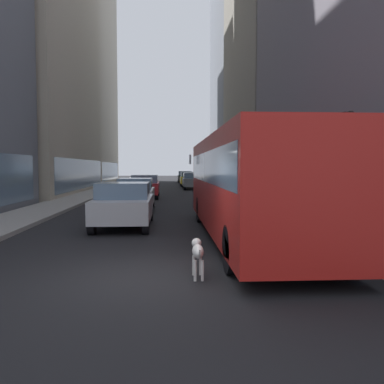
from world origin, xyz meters
TOP-DOWN VIEW (x-y plane):
  - ground_plane at (0.00, 35.00)m, footprint 120.00×120.00m
  - sidewalk_left at (-5.70, 35.00)m, footprint 2.40×110.00m
  - sidewalk_right at (5.70, 35.00)m, footprint 2.40×110.00m
  - building_left_far at (-11.90, 47.45)m, footprint 8.85×20.64m
  - building_right_mid at (11.90, 29.79)m, footprint 10.23×16.65m
  - building_right_far at (11.90, 50.98)m, footprint 8.13×23.09m
  - transit_bus at (2.80, 4.22)m, footprint 2.78×11.53m
  - car_black_suv at (2.80, 47.53)m, footprint 1.88×4.22m
  - car_grey_wagon at (2.80, 31.67)m, footprint 1.77×4.25m
  - car_white_van at (-1.20, 12.21)m, footprint 1.71×4.57m
  - car_red_coupe at (-1.20, 20.70)m, footprint 1.92×4.49m
  - car_silver_sedan at (-1.20, 6.64)m, footprint 1.94×4.17m
  - car_yellow_taxi at (2.80, 37.49)m, footprint 1.91×4.03m
  - dalmatian_dog at (0.95, -0.13)m, footprint 0.22×0.96m
  - pedestrian_with_handbag at (5.12, 8.11)m, footprint 0.45×0.34m
  - pedestrian_in_coat at (5.55, 2.96)m, footprint 0.34×0.34m
  - traffic_light_near at (4.90, 1.95)m, footprint 0.24×0.41m

SIDE VIEW (x-z plane):
  - ground_plane at x=0.00m, z-range 0.00..0.00m
  - sidewalk_left at x=-5.70m, z-range 0.00..0.15m
  - sidewalk_right at x=5.70m, z-range 0.00..0.15m
  - dalmatian_dog at x=0.95m, z-range 0.15..0.87m
  - car_grey_wagon at x=2.80m, z-range 0.01..1.63m
  - car_yellow_taxi at x=2.80m, z-range 0.01..1.63m
  - car_white_van at x=-1.20m, z-range 0.01..1.63m
  - car_black_suv at x=2.80m, z-range 0.01..1.63m
  - car_silver_sedan at x=-1.20m, z-range 0.01..1.63m
  - car_red_coupe at x=-1.20m, z-range 0.01..1.63m
  - pedestrian_in_coat at x=5.55m, z-range 0.17..1.86m
  - pedestrian_with_handbag at x=5.12m, z-range 0.17..1.86m
  - transit_bus at x=2.80m, z-range 0.25..3.30m
  - traffic_light_near at x=4.90m, z-range 0.74..4.14m
  - building_right_mid at x=11.90m, z-range -0.01..23.02m
  - building_left_far at x=-11.90m, z-range -0.01..37.96m
  - building_right_far at x=11.90m, z-range -0.01..39.27m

